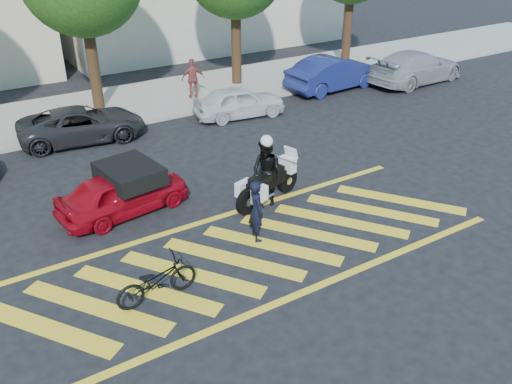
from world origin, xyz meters
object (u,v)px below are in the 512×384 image
police_motorcycle (267,184)px  parked_far_right (416,67)px  parked_right (333,73)px  officer_bike (257,211)px  red_convertible (123,192)px  bicycle (156,281)px  officer_moto (266,173)px  parked_mid_right (239,102)px  parked_mid_left (82,124)px

police_motorcycle → parked_far_right: parked_far_right is taller
parked_far_right → parked_right: bearing=68.9°
police_motorcycle → parked_far_right: 13.72m
officer_bike → parked_far_right: (13.51, 7.54, -0.06)m
red_convertible → bicycle: bearing=161.4°
police_motorcycle → officer_bike: bearing=-147.3°
police_motorcycle → parked_far_right: bearing=10.0°
officer_moto → parked_mid_right: bearing=139.1°
officer_moto → red_convertible: bearing=-130.5°
bicycle → police_motorcycle: 4.87m
officer_bike → officer_moto: (1.22, 1.44, 0.14)m
parked_right → red_convertible: bearing=111.5°
parked_mid_left → parked_far_right: 15.37m
parked_mid_right → parked_far_right: (9.37, -0.35, 0.13)m
police_motorcycle → parked_mid_left: parked_mid_left is taller
bicycle → red_convertible: (0.70, 3.92, 0.13)m
parked_mid_right → parked_right: 5.47m
parked_far_right → officer_moto: bearing=112.0°
parked_right → bicycle: bearing=123.3°
red_convertible → parked_mid_left: size_ratio=0.82×
officer_bike → red_convertible: (-2.34, 3.03, -0.20)m
parked_right → police_motorcycle: bearing=127.2°
police_motorcycle → parked_right: 11.06m
officer_bike → police_motorcycle: 1.90m
officer_bike → parked_right: 12.94m
officer_bike → parked_far_right: bearing=-45.4°
parked_mid_left → parked_right: size_ratio=0.95×
officer_bike → parked_far_right: officer_bike is taller
officer_bike → officer_moto: officer_moto is taller
parked_mid_left → bicycle: bearing=-179.7°
red_convertible → parked_far_right: size_ratio=0.70×
parked_far_right → parked_mid_left: bearing=81.1°
police_motorcycle → officer_moto: 0.35m
bicycle → officer_bike: bearing=-75.7°
officer_bike → parked_mid_right: (4.14, 7.89, -0.19)m
parked_right → parked_far_right: parked_right is taller
officer_moto → parked_far_right: bearing=99.9°
officer_bike → parked_mid_right: bearing=-12.3°
officer_moto → parked_far_right: officer_moto is taller
police_motorcycle → parked_mid_right: bearing=49.3°
bicycle → parked_mid_left: bearing=-9.3°
red_convertible → parked_mid_right: 8.11m
police_motorcycle → parked_mid_right: parked_mid_right is taller
police_motorcycle → red_convertible: size_ratio=0.68×
officer_moto → parked_mid_left: 7.90m
bicycle → officer_moto: officer_moto is taller
bicycle → parked_mid_right: (7.19, 8.78, 0.14)m
officer_moto → parked_right: bearing=114.7°
police_motorcycle → parked_mid_right: 7.09m
officer_bike → parked_mid_right: officer_bike is taller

